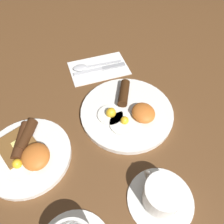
% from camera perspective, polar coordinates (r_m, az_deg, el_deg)
% --- Properties ---
extents(ground_plane, '(3.00, 3.00, 0.00)m').
position_cam_1_polar(ground_plane, '(0.65, 3.85, -0.47)').
color(ground_plane, brown).
extents(breakfast_plate_near, '(0.27, 0.27, 0.05)m').
position_cam_1_polar(breakfast_plate_near, '(0.64, 4.09, 0.10)').
color(breakfast_plate_near, white).
rests_on(breakfast_plate_near, ground_plane).
extents(breakfast_plate_far, '(0.22, 0.22, 0.05)m').
position_cam_1_polar(breakfast_plate_far, '(0.60, -21.34, -9.89)').
color(breakfast_plate_far, white).
rests_on(breakfast_plate_far, ground_plane).
extents(teacup_near, '(0.15, 0.15, 0.07)m').
position_cam_1_polar(teacup_near, '(0.52, 12.96, -20.54)').
color(teacup_near, white).
rests_on(teacup_near, ground_plane).
extents(napkin, '(0.14, 0.20, 0.01)m').
position_cam_1_polar(napkin, '(0.79, -3.49, 11.41)').
color(napkin, white).
rests_on(napkin, ground_plane).
extents(knife, '(0.02, 0.19, 0.01)m').
position_cam_1_polar(knife, '(0.78, -2.43, 11.29)').
color(knife, silver).
rests_on(knife, napkin).
extents(spoon, '(0.04, 0.18, 0.01)m').
position_cam_1_polar(spoon, '(0.79, -7.03, 11.64)').
color(spoon, silver).
rests_on(spoon, napkin).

